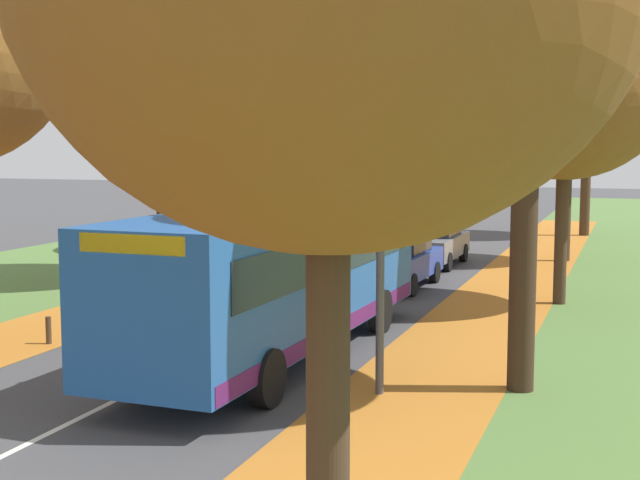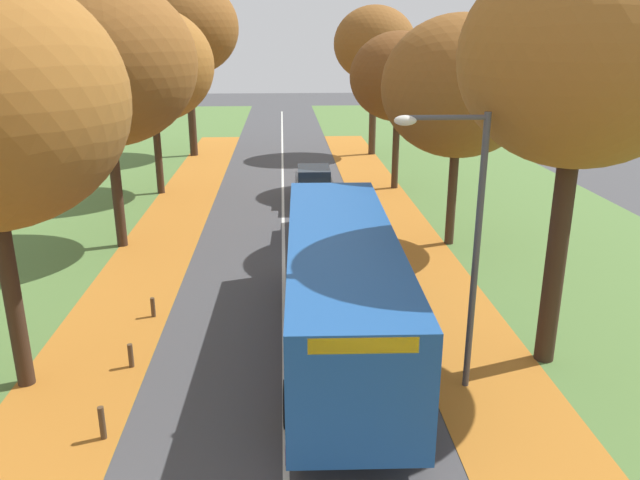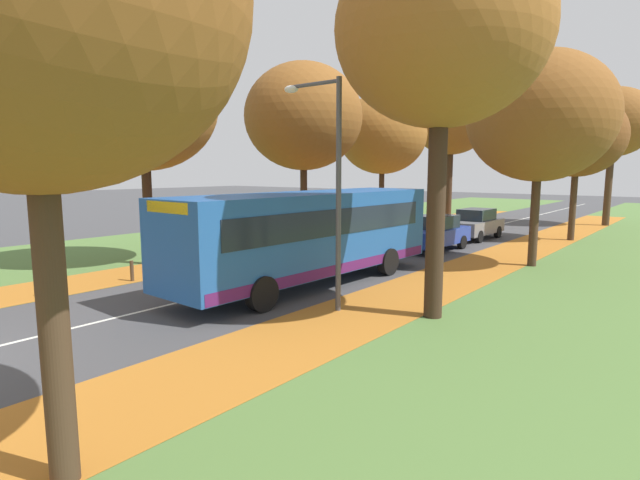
{
  "view_description": "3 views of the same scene",
  "coord_description": "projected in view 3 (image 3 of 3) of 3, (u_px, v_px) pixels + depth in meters",
  "views": [
    {
      "loc": [
        7.98,
        -5.4,
        4.24
      ],
      "look_at": [
        0.59,
        15.32,
        1.81
      ],
      "focal_mm": 50.0,
      "sensor_mm": 36.0,
      "label": 1
    },
    {
      "loc": [
        0.06,
        -3.16,
        7.44
      ],
      "look_at": [
        1.13,
        14.95,
        1.4
      ],
      "focal_mm": 35.0,
      "sensor_mm": 36.0,
      "label": 2
    },
    {
      "loc": [
        11.65,
        -1.56,
        3.69
      ],
      "look_at": [
        1.06,
        11.65,
        1.32
      ],
      "focal_mm": 28.0,
      "sensor_mm": 36.0,
      "label": 3
    }
  ],
  "objects": [
    {
      "name": "tree_left_distant",
      "position": [
        451.0,
        119.0,
        39.77
      ],
      "size": [
        6.3,
        6.3,
        10.6
      ],
      "color": "#382619",
      "rests_on": "ground"
    },
    {
      "name": "bollard_third",
      "position": [
        46.0,
        287.0,
        14.58
      ],
      "size": [
        0.12,
        0.12,
        0.61
      ],
      "primitive_type": "cylinder",
      "color": "#4C3823",
      "rests_on": "ground"
    },
    {
      "name": "grass_verge_left",
      "position": [
        274.0,
        232.0,
        30.08
      ],
      "size": [
        12.0,
        90.0,
        0.01
      ],
      "primitive_type": "cube",
      "color": "#517538",
      "rests_on": "ground"
    },
    {
      "name": "bollard_fifth",
      "position": [
        197.0,
        261.0,
        18.83
      ],
      "size": [
        0.12,
        0.12,
        0.59
      ],
      "primitive_type": "cylinder",
      "color": "#4C3823",
      "rests_on": "ground"
    },
    {
      "name": "tree_left_far",
      "position": [
        382.0,
        134.0,
        32.57
      ],
      "size": [
        5.78,
        5.78,
        8.64
      ],
      "color": "#382619",
      "rests_on": "ground"
    },
    {
      "name": "tree_right_near",
      "position": [
        442.0,
        31.0,
        11.7
      ],
      "size": [
        5.06,
        5.06,
        9.24
      ],
      "color": "#382619",
      "rests_on": "ground"
    },
    {
      "name": "tree_right_distant",
      "position": [
        613.0,
        123.0,
        32.66
      ],
      "size": [
        5.02,
        5.02,
        9.08
      ],
      "color": "#422D1E",
      "rests_on": "ground"
    },
    {
      "name": "leaf_litter_left",
      "position": [
        255.0,
        252.0,
        22.6
      ],
      "size": [
        2.8,
        60.0,
        0.0
      ],
      "primitive_type": "cube",
      "color": "#B26B23",
      "rests_on": "grass_verge_left"
    },
    {
      "name": "tree_right_far",
      "position": [
        578.0,
        136.0,
        25.76
      ],
      "size": [
        4.68,
        4.68,
        7.56
      ],
      "color": "#422D1E",
      "rests_on": "ground"
    },
    {
      "name": "road_centre_line",
      "position": [
        410.0,
        246.0,
        24.38
      ],
      "size": [
        0.12,
        80.0,
        0.01
      ],
      "primitive_type": "cube",
      "color": "silver",
      "rests_on": "ground"
    },
    {
      "name": "bollard_sixth",
      "position": [
        250.0,
        252.0,
        20.95
      ],
      "size": [
        0.12,
        0.12,
        0.56
      ],
      "primitive_type": "cylinder",
      "color": "#4C3823",
      "rests_on": "ground"
    },
    {
      "name": "bollard_fourth",
      "position": [
        132.0,
        271.0,
        16.67
      ],
      "size": [
        0.12,
        0.12,
        0.7
      ],
      "primitive_type": "cylinder",
      "color": "#4C3823",
      "rests_on": "ground"
    },
    {
      "name": "car_blue_lead",
      "position": [
        435.0,
        233.0,
        23.08
      ],
      "size": [
        1.9,
        4.26,
        1.62
      ],
      "color": "#233D9E",
      "rests_on": "ground"
    },
    {
      "name": "bus",
      "position": [
        309.0,
        232.0,
        16.07
      ],
      "size": [
        2.87,
        10.47,
        2.98
      ],
      "color": "#1E5199",
      "rests_on": "ground"
    },
    {
      "name": "leaf_litter_right",
      "position": [
        445.0,
        280.0,
        16.9
      ],
      "size": [
        2.8,
        60.0,
        0.0
      ],
      "primitive_type": "cube",
      "color": "#B26B23",
      "rests_on": "grass_verge_right"
    },
    {
      "name": "car_grey_following",
      "position": [
        475.0,
        224.0,
        26.96
      ],
      "size": [
        1.84,
        4.23,
        1.62
      ],
      "color": "slate",
      "rests_on": "ground"
    },
    {
      "name": "tree_left_mid",
      "position": [
        303.0,
        117.0,
        26.33
      ],
      "size": [
        6.24,
        6.24,
        9.31
      ],
      "color": "#382619",
      "rests_on": "ground"
    },
    {
      "name": "streetlamp_right",
      "position": [
        328.0,
        168.0,
        12.9
      ],
      "size": [
        1.89,
        0.28,
        6.0
      ],
      "color": "#47474C",
      "rests_on": "ground"
    },
    {
      "name": "tree_right_mid",
      "position": [
        540.0,
        117.0,
        18.62
      ],
      "size": [
        5.39,
        5.39,
        8.11
      ],
      "color": "#422D1E",
      "rests_on": "ground"
    },
    {
      "name": "tree_left_near",
      "position": [
        143.0,
        104.0,
        18.9
      ],
      "size": [
        5.66,
        5.66,
        8.76
      ],
      "color": "#382619",
      "rests_on": "ground"
    },
    {
      "name": "grass_verge_right",
      "position": [
        628.0,
        269.0,
        18.68
      ],
      "size": [
        12.0,
        90.0,
        0.01
      ],
      "primitive_type": "cube",
      "color": "#517538",
      "rests_on": "ground"
    }
  ]
}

